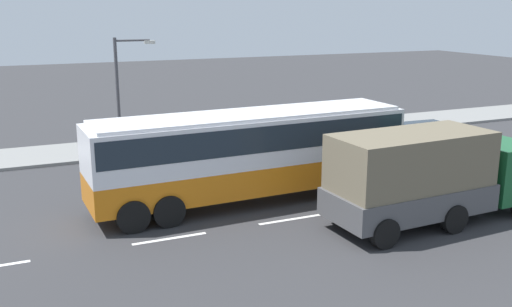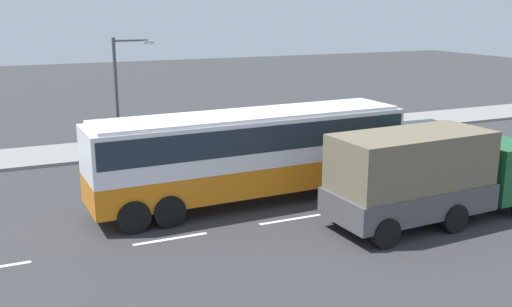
{
  "view_description": "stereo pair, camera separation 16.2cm",
  "coord_description": "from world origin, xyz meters",
  "views": [
    {
      "loc": [
        -8.6,
        -19.38,
        7.12
      ],
      "look_at": [
        -0.31,
        -0.38,
        1.88
      ],
      "focal_mm": 40.69,
      "sensor_mm": 36.0,
      "label": 1
    },
    {
      "loc": [
        -8.75,
        -19.32,
        7.12
      ],
      "look_at": [
        -0.31,
        -0.38,
        1.88
      ],
      "focal_mm": 40.69,
      "sensor_mm": 36.0,
      "label": 2
    }
  ],
  "objects": [
    {
      "name": "coach_bus",
      "position": [
        -0.43,
        -0.21,
        2.1
      ],
      "size": [
        12.1,
        3.11,
        3.38
      ],
      "rotation": [
        0.0,
        0.0,
        0.04
      ],
      "color": "orange",
      "rests_on": "ground_plane"
    },
    {
      "name": "pedestrian_near_curb",
      "position": [
        6.16,
        8.77,
        1.12
      ],
      "size": [
        0.32,
        0.32,
        1.69
      ],
      "rotation": [
        0.0,
        0.0,
        0.9
      ],
      "color": "black",
      "rests_on": "sidewalk_curb"
    },
    {
      "name": "pedestrian_at_crossing",
      "position": [
        5.67,
        10.05,
        1.05
      ],
      "size": [
        0.32,
        0.32,
        1.58
      ],
      "rotation": [
        0.0,
        0.0,
        3.04
      ],
      "color": "black",
      "rests_on": "sidewalk_curb"
    },
    {
      "name": "sidewalk_curb",
      "position": [
        0.0,
        9.94,
        0.07
      ],
      "size": [
        80.0,
        4.0,
        0.15
      ],
      "primitive_type": "cube",
      "color": "gray",
      "rests_on": "ground_plane"
    },
    {
      "name": "lane_centreline",
      "position": [
        1.6,
        -2.58,
        0.0
      ],
      "size": [
        37.41,
        0.16,
        0.01
      ],
      "color": "white",
      "rests_on": "ground_plane"
    },
    {
      "name": "ground_plane",
      "position": [
        0.0,
        0.0,
        0.0
      ],
      "size": [
        120.0,
        120.0,
        0.0
      ],
      "primitive_type": "plane",
      "color": "#333335"
    },
    {
      "name": "car_black_sedan",
      "position": [
        10.43,
        3.13,
        0.81
      ],
      "size": [
        4.85,
        2.13,
        1.52
      ],
      "rotation": [
        0.0,
        0.0,
        -0.04
      ],
      "color": "black",
      "rests_on": "ground_plane"
    },
    {
      "name": "cargo_truck",
      "position": [
        4.26,
        -4.59,
        1.69
      ],
      "size": [
        7.92,
        3.0,
        3.17
      ],
      "rotation": [
        0.0,
        0.0,
        0.05
      ],
      "color": "#19592D",
      "rests_on": "ground_plane"
    },
    {
      "name": "street_lamp",
      "position": [
        -3.46,
        8.2,
        3.47
      ],
      "size": [
        1.97,
        0.24,
        5.62
      ],
      "color": "#47474C",
      "rests_on": "sidewalk_curb"
    }
  ]
}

